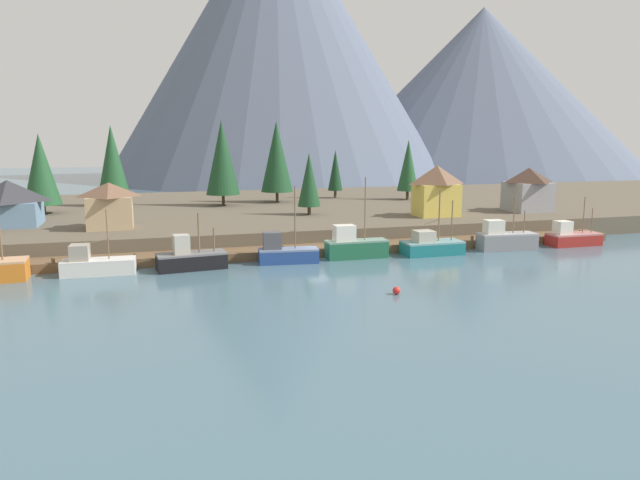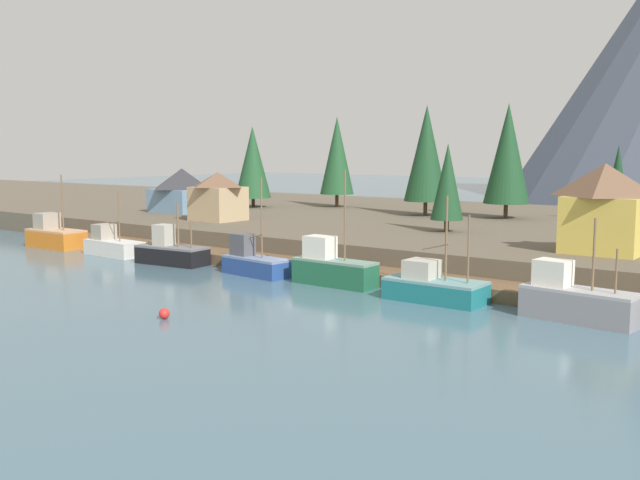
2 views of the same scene
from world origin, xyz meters
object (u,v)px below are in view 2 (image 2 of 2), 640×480
(fishing_boat_teal, at_px, (433,287))
(conifer_back_left, at_px, (426,153))
(house_blue, at_px, (182,190))
(house_yellow, at_px, (604,208))
(conifer_mid_right, at_px, (253,162))
(conifer_near_left, at_px, (617,178))
(fishing_boat_orange, at_px, (55,236))
(fishing_boat_blue, at_px, (254,262))
(fishing_boat_white, at_px, (113,245))
(fishing_boat_grey, at_px, (576,300))
(fishing_boat_green, at_px, (332,268))
(fishing_boat_black, at_px, (171,252))
(conifer_near_right, at_px, (447,182))
(channel_buoy, at_px, (164,314))
(house_tan, at_px, (218,196))
(conifer_back_right, at_px, (508,154))
(conifer_mid_left, at_px, (337,156))

(fishing_boat_teal, bearing_deg, conifer_back_left, 119.59)
(house_blue, bearing_deg, house_yellow, -6.50)
(fishing_boat_teal, relative_size, conifer_mid_right, 0.65)
(conifer_near_left, bearing_deg, house_blue, -157.01)
(fishing_boat_orange, relative_size, fishing_boat_blue, 0.96)
(fishing_boat_white, relative_size, fishing_boat_grey, 0.99)
(fishing_boat_green, xyz_separation_m, conifer_back_left, (-10.72, 34.52, 8.95))
(fishing_boat_black, height_order, fishing_boat_teal, fishing_boat_teal)
(fishing_boat_white, bearing_deg, house_blue, 122.65)
(fishing_boat_black, bearing_deg, conifer_near_right, 41.46)
(house_blue, bearing_deg, conifer_back_left, 27.21)
(fishing_boat_black, distance_m, channel_buoy, 22.66)
(fishing_boat_grey, xyz_separation_m, conifer_mid_right, (-56.80, 31.87, 7.71))
(conifer_near_right, bearing_deg, fishing_boat_orange, -151.75)
(fishing_boat_white, bearing_deg, fishing_boat_blue, 2.47)
(fishing_boat_green, distance_m, house_blue, 44.34)
(house_blue, relative_size, house_tan, 1.32)
(conifer_near_left, height_order, conifer_back_right, conifer_back_right)
(fishing_boat_orange, distance_m, conifer_near_right, 43.30)
(fishing_boat_blue, height_order, conifer_near_right, conifer_near_right)
(fishing_boat_green, height_order, conifer_mid_right, conifer_mid_right)
(fishing_boat_black, height_order, conifer_near_right, conifer_near_right)
(house_yellow, relative_size, conifer_mid_right, 0.62)
(fishing_boat_green, xyz_separation_m, conifer_back_right, (-1.13, 37.17, 8.93))
(fishing_boat_black, distance_m, conifer_mid_left, 41.85)
(fishing_boat_black, bearing_deg, channel_buoy, -48.67)
(fishing_boat_white, bearing_deg, fishing_boat_black, 0.50)
(conifer_back_left, bearing_deg, conifer_back_right, 15.45)
(fishing_boat_orange, distance_m, fishing_boat_white, 10.04)
(fishing_boat_grey, bearing_deg, fishing_boat_green, -175.70)
(fishing_boat_black, bearing_deg, conifer_back_left, 71.12)
(conifer_mid_left, bearing_deg, fishing_boat_black, -76.62)
(conifer_back_left, height_order, conifer_back_right, conifer_back_left)
(house_blue, height_order, channel_buoy, house_blue)
(house_yellow, bearing_deg, conifer_mid_left, 150.10)
(conifer_near_left, xyz_separation_m, conifer_near_right, (-10.72, -21.31, -0.04))
(fishing_boat_teal, bearing_deg, conifer_near_left, 88.02)
(house_yellow, height_order, conifer_back_right, conifer_back_right)
(fishing_boat_white, distance_m, house_blue, 23.68)
(house_tan, relative_size, channel_buoy, 8.13)
(house_tan, distance_m, conifer_near_right, 27.65)
(house_blue, relative_size, conifer_back_right, 0.54)
(fishing_boat_green, xyz_separation_m, conifer_mid_left, (-27.90, 39.11, 8.58))
(fishing_boat_teal, xyz_separation_m, house_tan, (-36.46, 14.67, 4.38))
(fishing_boat_teal, height_order, channel_buoy, fishing_boat_teal)
(house_tan, height_order, conifer_near_right, conifer_near_right)
(fishing_boat_blue, distance_m, conifer_near_right, 22.54)
(fishing_boat_green, xyz_separation_m, house_blue, (-39.50, 19.73, 4.09))
(conifer_back_left, bearing_deg, conifer_near_right, -54.34)
(house_blue, relative_size, conifer_near_right, 0.84)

